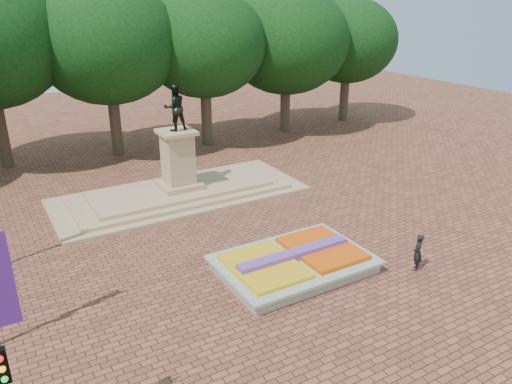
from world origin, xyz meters
TOP-DOWN VIEW (x-y plane):
  - ground at (0.00, 0.00)m, footprint 90.00×90.00m
  - flower_bed at (1.03, -2.00)m, footprint 6.30×4.30m
  - monument at (0.00, 8.00)m, footprint 14.00×6.00m
  - tree_row_back at (2.33, 18.00)m, footprint 44.80×8.80m
  - pedestrian at (5.50, -4.53)m, footprint 0.70×0.68m

SIDE VIEW (x-z plane):
  - ground at x=0.00m, z-range 0.00..0.00m
  - flower_bed at x=1.03m, z-range -0.08..0.83m
  - pedestrian at x=5.50m, z-range 0.00..1.62m
  - monument at x=0.00m, z-range -2.32..4.09m
  - tree_row_back at x=2.33m, z-range 1.46..11.89m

